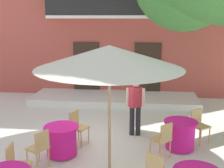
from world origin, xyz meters
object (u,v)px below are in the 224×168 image
Objects in this scene: cafe_chair_far_side_1 at (16,163)px; pedestrian_near_entrance at (135,104)px; cafe_table_front at (180,135)px; cafe_umbrella at (109,58)px; cafe_chair_front_0 at (163,138)px; cafe_chair_middle_0 at (39,147)px; cafe_table_middle at (62,140)px; cafe_chair_middle_1 at (77,125)px; cafe_chair_front_1 at (199,123)px.

pedestrian_near_entrance is (2.27, 2.96, 0.40)m from cafe_chair_far_side_1.
cafe_table_front is 0.30× the size of cafe_umbrella.
pedestrian_near_entrance is at bearing 117.22° from cafe_chair_front_0.
cafe_table_middle is at bearing 65.29° from cafe_chair_middle_0.
cafe_umbrella is at bearing -37.82° from cafe_table_middle.
cafe_chair_middle_0 is at bearing -164.32° from cafe_chair_front_0.
cafe_umbrella is at bearing 14.48° from cafe_chair_far_side_1.
cafe_chair_middle_0 is (-0.32, -0.68, 0.14)m from cafe_table_middle.
cafe_umbrella reaches higher than cafe_chair_middle_1.
pedestrian_near_entrance is at bearing 46.11° from cafe_chair_middle_0.
cafe_chair_front_0 is 1.50m from cafe_chair_front_1.
cafe_chair_middle_0 and cafe_chair_far_side_1 have the same top height.
pedestrian_near_entrance is at bearing 146.16° from cafe_table_front.
cafe_table_middle is 2.48m from cafe_chair_front_0.
cafe_chair_front_0 reaches higher than cafe_table_front.
cafe_chair_middle_1 is (0.55, 1.40, 0.00)m from cafe_chair_middle_0.
cafe_chair_middle_1 is 1.00× the size of cafe_chair_front_1.
cafe_chair_front_1 is at bearing 8.27° from cafe_chair_middle_1.
cafe_chair_far_side_1 is (-3.47, -2.16, 0.14)m from cafe_table_front.
cafe_table_middle is 0.95× the size of cafe_chair_front_1.
cafe_chair_far_side_1 is at bearing -165.52° from cafe_umbrella.
cafe_table_front is at bearing 31.95° from cafe_chair_far_side_1.
cafe_table_front is 0.77m from cafe_chair_front_0.
cafe_umbrella reaches higher than cafe_chair_front_0.
pedestrian_near_entrance is at bearing 39.92° from cafe_table_middle.
cafe_chair_front_0 is 3.38m from cafe_chair_far_side_1.
cafe_table_middle is at bearing -167.10° from cafe_table_front.
cafe_chair_middle_0 and cafe_chair_middle_1 have the same top height.
cafe_chair_middle_0 is 1.00× the size of cafe_chair_far_side_1.
cafe_chair_front_0 is at bearing -129.82° from cafe_table_front.
pedestrian_near_entrance is (2.08, 2.16, 0.40)m from cafe_chair_middle_0.
cafe_table_front is 0.95× the size of cafe_chair_front_1.
cafe_table_middle is 0.77m from cafe_chair_middle_0.
cafe_table_middle is 0.52× the size of pedestrian_near_entrance.
cafe_chair_front_0 is 1.00× the size of cafe_chair_front_1.
cafe_chair_far_side_1 is at bearing -103.77° from cafe_chair_middle_0.
pedestrian_near_entrance reaches higher than cafe_chair_far_side_1.
cafe_table_middle and cafe_table_front have the same top height.
cafe_umbrella reaches higher than cafe_chair_far_side_1.
cafe_table_front is at bearing -33.84° from pedestrian_near_entrance.
cafe_chair_middle_0 is 3.02m from pedestrian_near_entrance.
cafe_chair_far_side_1 is at bearing -146.33° from cafe_chair_front_1.
cafe_table_front is at bearing 50.18° from cafe_chair_front_0.
cafe_chair_middle_1 is 2.91m from cafe_umbrella.
cafe_chair_far_side_1 is 2.80m from cafe_umbrella.
cafe_chair_middle_0 is at bearing -114.71° from cafe_table_middle.
cafe_chair_front_1 is at bearing 33.67° from cafe_chair_far_side_1.
cafe_chair_front_0 is (-0.48, -0.58, 0.14)m from cafe_table_front.
cafe_table_front is (2.95, 0.68, 0.00)m from cafe_table_middle.
cafe_table_front is 0.95× the size of cafe_chair_far_side_1.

